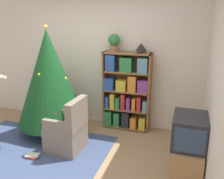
# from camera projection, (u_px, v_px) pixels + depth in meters

# --- Properties ---
(ground_plane) EXTENTS (14.00, 14.00, 0.00)m
(ground_plane) POSITION_uv_depth(u_px,v_px,m) (57.00, 168.00, 3.75)
(ground_plane) COLOR #9E7A56
(wall_back) EXTENTS (8.00, 0.10, 2.60)m
(wall_back) POSITION_uv_depth(u_px,v_px,m) (98.00, 61.00, 5.06)
(wall_back) COLOR beige
(wall_back) RESTS_ON ground_plane
(wall_right) EXTENTS (0.10, 8.00, 2.60)m
(wall_right) POSITION_uv_depth(u_px,v_px,m) (221.00, 101.00, 2.76)
(wall_right) COLOR beige
(wall_right) RESTS_ON ground_plane
(area_rug) EXTENTS (2.54, 1.83, 0.01)m
(area_rug) POSITION_uv_depth(u_px,v_px,m) (31.00, 151.00, 4.20)
(area_rug) COLOR #3D4C70
(area_rug) RESTS_ON ground_plane
(bookshelf) EXTENTS (0.92, 0.28, 1.53)m
(bookshelf) POSITION_uv_depth(u_px,v_px,m) (127.00, 92.00, 4.84)
(bookshelf) COLOR brown
(bookshelf) RESTS_ON ground_plane
(tv_stand) EXTENTS (0.41, 0.72, 0.47)m
(tv_stand) POSITION_uv_depth(u_px,v_px,m) (187.00, 159.00, 3.54)
(tv_stand) COLOR tan
(tv_stand) RESTS_ON ground_plane
(television) EXTENTS (0.47, 0.60, 0.43)m
(television) POSITION_uv_depth(u_px,v_px,m) (190.00, 131.00, 3.41)
(television) COLOR #28282D
(television) RESTS_ON tv_stand
(game_remote) EXTENTS (0.04, 0.12, 0.02)m
(game_remote) POSITION_uv_depth(u_px,v_px,m) (179.00, 151.00, 3.31)
(game_remote) COLOR white
(game_remote) RESTS_ON tv_stand
(christmas_tree) EXTENTS (1.27, 1.27, 2.03)m
(christmas_tree) POSITION_uv_depth(u_px,v_px,m) (50.00, 78.00, 4.58)
(christmas_tree) COLOR #4C3323
(christmas_tree) RESTS_ON ground_plane
(armchair) EXTENTS (0.60, 0.59, 0.92)m
(armchair) POSITION_uv_depth(u_px,v_px,m) (68.00, 132.00, 4.16)
(armchair) COLOR #7A6B5B
(armchair) RESTS_ON ground_plane
(potted_plant) EXTENTS (0.22, 0.22, 0.33)m
(potted_plant) POSITION_uv_depth(u_px,v_px,m) (114.00, 41.00, 4.63)
(potted_plant) COLOR #935B38
(potted_plant) RESTS_ON bookshelf
(table_lamp) EXTENTS (0.20, 0.20, 0.18)m
(table_lamp) POSITION_uv_depth(u_px,v_px,m) (141.00, 47.00, 4.51)
(table_lamp) COLOR #473828
(table_lamp) RESTS_ON bookshelf
(book_pile_near_tree) EXTENTS (0.21, 0.14, 0.05)m
(book_pile_near_tree) POSITION_uv_depth(u_px,v_px,m) (71.00, 140.00, 4.51)
(book_pile_near_tree) COLOR #232328
(book_pile_near_tree) RESTS_ON ground_plane
(book_pile_by_chair) EXTENTS (0.23, 0.17, 0.05)m
(book_pile_by_chair) POSITION_uv_depth(u_px,v_px,m) (32.00, 156.00, 4.01)
(book_pile_by_chair) COLOR #B22D28
(book_pile_by_chair) RESTS_ON ground_plane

